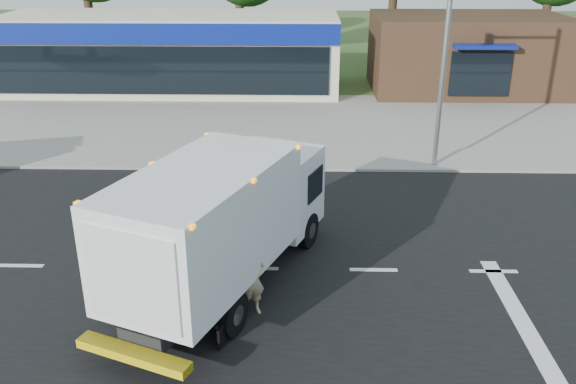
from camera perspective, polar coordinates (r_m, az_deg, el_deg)
ground at (r=15.61m, az=8.01°, el=-7.28°), size 120.00×120.00×0.00m
road_asphalt at (r=15.61m, az=8.01°, el=-7.26°), size 60.00×14.00×0.02m
sidewalk at (r=23.03m, az=5.87°, el=3.07°), size 60.00×2.40×0.12m
parking_apron at (r=28.56m, az=5.04°, el=6.88°), size 60.00×9.00×0.02m
lane_markings at (r=14.69m, az=13.89°, el=-9.77°), size 55.20×7.00×0.01m
ems_box_truck at (r=13.91m, az=-6.12°, el=-2.26°), size 4.93×7.75×3.30m
emergency_worker at (r=13.40m, az=-3.47°, el=-8.05°), size 0.74×0.64×1.82m
retail_strip_mall at (r=34.60m, az=-10.87°, el=12.74°), size 18.00×6.20×4.00m
brown_storefront at (r=35.04m, az=16.34°, el=12.35°), size 10.00×6.70×4.00m
traffic_signal_pole at (r=21.64m, az=12.95°, el=14.64°), size 3.51×0.25×8.00m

